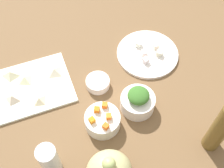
{
  "coord_description": "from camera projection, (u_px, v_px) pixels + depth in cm",
  "views": [
    {
      "loc": [
        18.82,
        55.67,
        96.53
      ],
      "look_at": [
        0.0,
        0.0,
        8.0
      ],
      "focal_mm": 46.61,
      "sensor_mm": 36.0,
      "label": 1
    }
  ],
  "objects": [
    {
      "name": "carrot_cube_1",
      "position": [
        97.0,
        110.0,
        0.99
      ],
      "size": [
        2.41,
        2.41,
        1.8
      ],
      "primitive_type": "cube",
      "rotation": [
        0.0,
        0.0,
        2.69
      ],
      "color": "orange",
      "rests_on": "bowl_carrots"
    },
    {
      "name": "tofu_cube_3",
      "position": [
        156.0,
        46.0,
        1.2
      ],
      "size": [
        2.37,
        2.37,
        2.2
      ],
      "primitive_type": "cube",
      "rotation": [
        0.0,
        0.0,
        1.49
      ],
      "color": "white",
      "rests_on": "plate_tofu"
    },
    {
      "name": "dumpling_4",
      "position": [
        25.0,
        79.0,
        1.11
      ],
      "size": [
        6.33,
        6.62,
        2.08
      ],
      "primitive_type": "pyramid",
      "rotation": [
        0.0,
        0.0,
        2.04
      ],
      "color": "beige",
      "rests_on": "cutting_board"
    },
    {
      "name": "carrot_cube_3",
      "position": [
        109.0,
        116.0,
        0.97
      ],
      "size": [
        2.24,
        2.24,
        1.8
      ],
      "primitive_type": "cube",
      "rotation": [
        0.0,
        0.0,
        2.85
      ],
      "color": "orange",
      "rests_on": "bowl_carrots"
    },
    {
      "name": "bottle_0",
      "position": [
        221.0,
        128.0,
        0.88
      ],
      "size": [
        5.73,
        5.73,
        28.63
      ],
      "color": "brown",
      "rests_on": "tabletop"
    },
    {
      "name": "carrot_cube_4",
      "position": [
        92.0,
        120.0,
        0.97
      ],
      "size": [
        2.26,
        2.26,
        1.8
      ],
      "primitive_type": "cube",
      "rotation": [
        0.0,
        0.0,
        0.3
      ],
      "color": "orange",
      "rests_on": "bowl_carrots"
    },
    {
      "name": "bowl_greens",
      "position": [
        137.0,
        103.0,
        1.04
      ],
      "size": [
        12.4,
        12.4,
        6.0
      ],
      "primitive_type": "cylinder",
      "color": "white",
      "rests_on": "tabletop"
    },
    {
      "name": "cutting_board",
      "position": [
        29.0,
        88.0,
        1.11
      ],
      "size": [
        32.41,
        25.33,
        1.0
      ],
      "primitive_type": "cube",
      "rotation": [
        0.0,
        0.0,
        0.04
      ],
      "color": "white",
      "rests_on": "tabletop"
    },
    {
      "name": "dumpling_2",
      "position": [
        54.0,
        71.0,
        1.13
      ],
      "size": [
        7.49,
        7.51,
        2.2
      ],
      "primitive_type": "pyramid",
      "rotation": [
        0.0,
        0.0,
        2.21
      ],
      "color": "beige",
      "rests_on": "cutting_board"
    },
    {
      "name": "carrot_cube_2",
      "position": [
        105.0,
        105.0,
        1.0
      ],
      "size": [
        2.4,
        2.4,
        1.8
      ],
      "primitive_type": "cube",
      "rotation": [
        0.0,
        0.0,
        2.7
      ],
      "color": "orange",
      "rests_on": "bowl_carrots"
    },
    {
      "name": "bowl_carrots",
      "position": [
        103.0,
        121.0,
        1.0
      ],
      "size": [
        12.33,
        12.33,
        5.57
      ],
      "primitive_type": "cylinder",
      "color": "white",
      "rests_on": "tabletop"
    },
    {
      "name": "tofu_cube_0",
      "position": [
        144.0,
        53.0,
        1.18
      ],
      "size": [
        2.65,
        2.65,
        2.2
      ],
      "primitive_type": "cube",
      "rotation": [
        0.0,
        0.0,
        1.34
      ],
      "color": "white",
      "rests_on": "plate_tofu"
    },
    {
      "name": "tabletop",
      "position": [
        112.0,
        93.0,
        1.12
      ],
      "size": [
        190.0,
        190.0,
        3.0
      ],
      "primitive_type": "cube",
      "color": "brown",
      "rests_on": "ground"
    },
    {
      "name": "tofu_cube_1",
      "position": [
        139.0,
        44.0,
        1.21
      ],
      "size": [
        3.09,
        3.09,
        2.2
      ],
      "primitive_type": "cube",
      "rotation": [
        0.0,
        0.0,
        2.48
      ],
      "color": "white",
      "rests_on": "plate_tofu"
    },
    {
      "name": "tofu_cube_4",
      "position": [
        146.0,
        60.0,
        1.16
      ],
      "size": [
        2.83,
        2.83,
        2.2
      ],
      "primitive_type": "cube",
      "rotation": [
        0.0,
        0.0,
        1.93
      ],
      "color": "white",
      "rests_on": "plate_tofu"
    },
    {
      "name": "bowl_small_side",
      "position": [
        98.0,
        83.0,
        1.11
      ],
      "size": [
        9.06,
        9.06,
        3.39
      ],
      "primitive_type": "cylinder",
      "color": "white",
      "rests_on": "tabletop"
    },
    {
      "name": "plate_tofu",
      "position": [
        147.0,
        54.0,
        1.2
      ],
      "size": [
        25.24,
        25.24,
        1.2
      ],
      "primitive_type": "cylinder",
      "color": "white",
      "rests_on": "tabletop"
    },
    {
      "name": "carrot_cube_0",
      "position": [
        106.0,
        126.0,
        0.95
      ],
      "size": [
        2.48,
        2.48,
        1.8
      ],
      "primitive_type": "cube",
      "rotation": [
        0.0,
        0.0,
        2.12
      ],
      "color": "orange",
      "rests_on": "bowl_carrots"
    },
    {
      "name": "tofu_cube_2",
      "position": [
        159.0,
        53.0,
        1.18
      ],
      "size": [
        3.11,
        3.11,
        2.2
      ],
      "primitive_type": "cube",
      "rotation": [
        0.0,
        0.0,
        2.32
      ],
      "color": "silver",
      "rests_on": "plate_tofu"
    },
    {
      "name": "dumpling_0",
      "position": [
        12.0,
        98.0,
        1.06
      ],
      "size": [
        5.88,
        5.73,
        2.66
      ],
      "primitive_type": "pyramid",
      "rotation": [
        0.0,
        0.0,
        2.63
      ],
      "color": "beige",
      "rests_on": "cutting_board"
    },
    {
      "name": "dumpling_3",
      "position": [
        39.0,
        100.0,
        1.06
      ],
      "size": [
        5.95,
        5.91,
        2.11
      ],
      "primitive_type": "pyramid",
      "rotation": [
        0.0,
        0.0,
        0.62
      ],
      "color": "beige",
      "rests_on": "cutting_board"
    },
    {
      "name": "dumpling_1",
      "position": [
        10.0,
        74.0,
        1.12
      ],
      "size": [
        6.59,
        6.15,
        2.57
      ],
      "primitive_type": "pyramid",
      "rotation": [
        0.0,
        0.0,
        5.97
      ],
      "color": "beige",
      "rests_on": "cutting_board"
    },
    {
      "name": "chopped_greens_mound",
      "position": [
        139.0,
        96.0,
        1.0
      ],
      "size": [
        10.73,
        10.68,
        3.76
      ],
      "primitive_type": "ellipsoid",
      "rotation": [
        0.0,
        0.0,
        0.6
      ],
      "color": "#386C27",
      "rests_on": "bowl_greens"
    },
    {
      "name": "drinking_glass_0",
      "position": [
        50.0,
        160.0,
        0.88
      ],
      "size": [
        6.02,
        6.02,
        14.6
      ],
      "primitive_type": "cylinder",
      "color": "white",
      "rests_on": "tabletop"
    }
  ]
}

